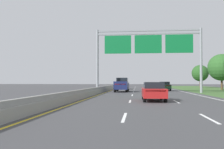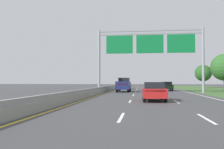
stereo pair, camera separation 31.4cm
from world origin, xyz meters
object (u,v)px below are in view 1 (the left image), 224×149
Objects in this scene: car_darkgreen_right_lane_sedan at (164,86)px; car_white_left_lane_sedan at (124,85)px; pickup_truck_navy at (122,85)px; roadside_tree_far at (222,67)px; overhead_sign_gantry at (148,47)px; roadside_tree_distant at (200,73)px; car_red_centre_lane_sedan at (154,91)px.

car_darkgreen_right_lane_sedan and car_white_left_lane_sedan have the same top height.
roadside_tree_far reaches higher than pickup_truck_navy.
overhead_sign_gantry is 3.38× the size of car_white_left_lane_sedan.
roadside_tree_distant reaches higher than car_white_left_lane_sedan.
overhead_sign_gantry is at bearing -116.99° from roadside_tree_distant.
roadside_tree_far is at bearing -104.92° from car_white_left_lane_sedan.
car_red_centre_lane_sedan is at bearing -166.84° from pickup_truck_navy.
pickup_truck_navy is at bearing 11.28° from car_red_centre_lane_sedan.
roadside_tree_far is at bearing -28.76° from car_red_centre_lane_sedan.
roadside_tree_far reaches higher than car_white_left_lane_sedan.
overhead_sign_gantry is 3.41× the size of car_darkgreen_right_lane_sedan.
car_darkgreen_right_lane_sedan is at bearing -136.81° from car_white_left_lane_sedan.
roadside_tree_far is at bearing -73.85° from car_darkgreen_right_lane_sedan.
overhead_sign_gantry is 10.95m from car_darkgreen_right_lane_sedan.
car_darkgreen_right_lane_sedan is at bearing -9.00° from car_red_centre_lane_sedan.
car_white_left_lane_sedan is 1.01× the size of car_red_centre_lane_sedan.
overhead_sign_gantry is 2.77× the size of pickup_truck_navy.
car_darkgreen_right_lane_sedan is at bearing -163.48° from roadside_tree_far.
roadside_tree_distant is at bearing -19.26° from car_red_centre_lane_sedan.
car_darkgreen_right_lane_sedan is 23.68m from car_red_centre_lane_sedan.
overhead_sign_gantry reaches higher than car_white_left_lane_sedan.
car_darkgreen_right_lane_sedan and car_red_centre_lane_sedan have the same top height.
car_red_centre_lane_sedan is (4.02, -30.92, 0.00)m from car_white_left_lane_sedan.
car_darkgreen_right_lane_sedan is 0.77× the size of roadside_tree_distant.
overhead_sign_gantry is 2.24× the size of roadside_tree_far.
car_red_centre_lane_sedan is at bearing 171.29° from car_darkgreen_right_lane_sedan.
roadside_tree_far is at bearing -89.66° from roadside_tree_distant.
overhead_sign_gantry is at bearing -167.09° from car_white_left_lane_sedan.
car_darkgreen_right_lane_sedan is at bearing -119.96° from roadside_tree_distant.
car_white_left_lane_sedan is at bearing 44.51° from car_darkgreen_right_lane_sedan.
pickup_truck_navy is 30.26m from roadside_tree_distant.
car_red_centre_lane_sedan is 44.38m from roadside_tree_distant.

